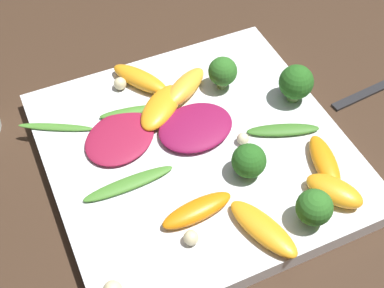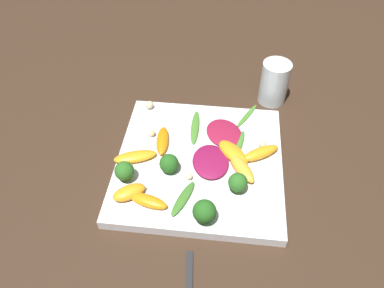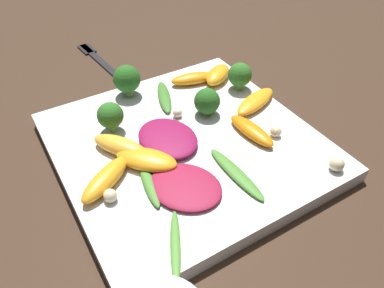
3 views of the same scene
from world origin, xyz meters
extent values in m
plane|color=#382619|center=(0.00, 0.00, 0.00)|extent=(2.40, 2.40, 0.00)
cube|color=white|center=(0.00, 0.00, 0.01)|extent=(0.31, 0.31, 0.02)
ellipsoid|color=maroon|center=(0.02, -0.01, 0.03)|extent=(0.08, 0.09, 0.01)
ellipsoid|color=maroon|center=(0.04, 0.07, 0.02)|extent=(0.10, 0.11, 0.01)
ellipsoid|color=orange|center=(-0.08, 0.03, 0.03)|extent=(0.03, 0.08, 0.01)
ellipsoid|color=orange|center=(-0.08, -0.11, 0.03)|extent=(0.07, 0.04, 0.02)
ellipsoid|color=orange|center=(0.06, 0.02, 0.03)|extent=(0.07, 0.08, 0.02)
ellipsoid|color=orange|center=(-0.12, -0.01, 0.03)|extent=(0.08, 0.05, 0.02)
ellipsoid|color=#FCAD33|center=(0.08, -0.02, 0.03)|extent=(0.06, 0.08, 0.02)
ellipsoid|color=orange|center=(0.11, 0.02, 0.03)|extent=(0.08, 0.06, 0.02)
ellipsoid|color=orange|center=(-0.11, -0.10, 0.03)|extent=(0.06, 0.06, 0.02)
cylinder|color=#7A9E51|center=(-0.13, -0.06, 0.03)|extent=(0.01, 0.01, 0.01)
sphere|color=#2D6B23|center=(-0.13, -0.06, 0.04)|extent=(0.03, 0.03, 0.03)
cylinder|color=#84AD5B|center=(0.07, -0.07, 0.03)|extent=(0.01, 0.01, 0.01)
sphere|color=#2D6B23|center=(0.07, -0.07, 0.04)|extent=(0.03, 0.03, 0.03)
cylinder|color=#84AD5B|center=(0.02, -0.13, 0.03)|extent=(0.01, 0.01, 0.02)
sphere|color=#26601E|center=(0.02, -0.13, 0.05)|extent=(0.04, 0.04, 0.04)
cylinder|color=#7A9E51|center=(-0.05, -0.03, 0.03)|extent=(0.01, 0.01, 0.01)
sphere|color=#26601E|center=(-0.05, -0.03, 0.04)|extent=(0.04, 0.04, 0.04)
ellipsoid|color=#47842D|center=(0.07, 0.05, 0.02)|extent=(0.03, 0.07, 0.01)
ellipsoid|color=#47842D|center=(0.09, 0.13, 0.02)|extent=(0.05, 0.08, 0.00)
ellipsoid|color=#3D7528|center=(-0.02, -0.09, 0.02)|extent=(0.04, 0.08, 0.01)
ellipsoid|color=#47842D|center=(-0.02, 0.08, 0.02)|extent=(0.02, 0.10, 0.01)
sphere|color=beige|center=(-0.01, -0.05, 0.03)|extent=(0.01, 0.01, 0.01)
sphere|color=beige|center=(-0.10, 0.05, 0.03)|extent=(0.01, 0.01, 0.01)
sphere|color=beige|center=(0.12, 0.04, 0.03)|extent=(0.01, 0.01, 0.01)
camera|label=1|loc=(-0.33, 0.15, 0.46)|focal=50.00mm
camera|label=2|loc=(0.04, -0.46, 0.55)|focal=35.00mm
camera|label=3|loc=(0.18, 0.31, 0.33)|focal=35.00mm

